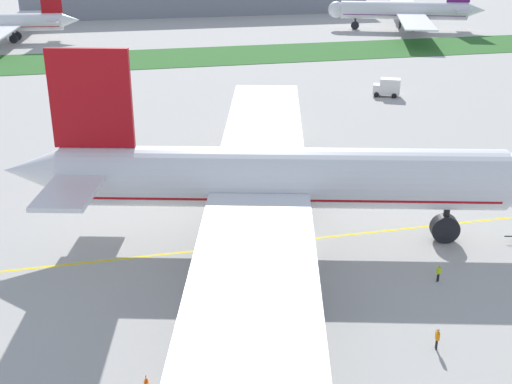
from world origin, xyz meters
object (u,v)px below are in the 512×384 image
(traffic_cone_port_wing, at_px, (146,378))
(parked_airliner_far_centre, at_px, (406,11))
(ground_crew_marshaller_front, at_px, (439,272))
(service_truck_baggage_loader, at_px, (388,87))
(parked_airliner_far_left, at_px, (6,23))
(ground_crew_wingwalker_starboard, at_px, (437,337))
(airliner_foreground, at_px, (275,179))

(traffic_cone_port_wing, height_order, parked_airliner_far_centre, parked_airliner_far_centre)
(ground_crew_marshaller_front, relative_size, service_truck_baggage_loader, 0.31)
(parked_airliner_far_left, bearing_deg, ground_crew_wingwalker_starboard, -73.10)
(traffic_cone_port_wing, bearing_deg, parked_airliner_far_left, 99.39)
(airliner_foreground, xyz_separation_m, service_truck_baggage_loader, (34.36, 51.17, -4.59))
(traffic_cone_port_wing, relative_size, parked_airliner_far_centre, 0.01)
(ground_crew_wingwalker_starboard, bearing_deg, parked_airliner_far_centre, 65.82)
(airliner_foreground, xyz_separation_m, parked_airliner_far_left, (-38.42, 129.04, -1.43))
(ground_crew_marshaller_front, distance_m, traffic_cone_port_wing, 26.80)
(ground_crew_marshaller_front, bearing_deg, service_truck_baggage_loader, 70.07)
(ground_crew_wingwalker_starboard, height_order, service_truck_baggage_loader, service_truck_baggage_loader)
(airliner_foreground, xyz_separation_m, ground_crew_marshaller_front, (11.70, -11.30, -5.32))
(service_truck_baggage_loader, bearing_deg, ground_crew_marshaller_front, -109.93)
(ground_crew_marshaller_front, distance_m, service_truck_baggage_loader, 66.45)
(airliner_foreground, distance_m, parked_airliner_far_centre, 143.38)
(ground_crew_marshaller_front, xyz_separation_m, parked_airliner_far_centre, (60.05, 135.44, 4.49))
(ground_crew_marshaller_front, relative_size, parked_airliner_far_left, 0.03)
(ground_crew_wingwalker_starboard, xyz_separation_m, parked_airliner_far_left, (-45.34, 149.25, 3.82))
(airliner_foreground, height_order, parked_airliner_far_left, airliner_foreground)
(ground_crew_marshaller_front, distance_m, parked_airliner_far_left, 149.07)
(ground_crew_wingwalker_starboard, xyz_separation_m, traffic_cone_port_wing, (-20.84, 1.08, -0.76))
(airliner_foreground, height_order, service_truck_baggage_loader, airliner_foreground)
(ground_crew_marshaller_front, height_order, service_truck_baggage_loader, service_truck_baggage_loader)
(ground_crew_marshaller_front, height_order, parked_airliner_far_left, parked_airliner_far_left)
(ground_crew_marshaller_front, height_order, traffic_cone_port_wing, ground_crew_marshaller_front)
(parked_airliner_far_left, bearing_deg, traffic_cone_port_wing, -80.61)
(airliner_foreground, bearing_deg, parked_airliner_far_centre, 59.97)
(ground_crew_marshaller_front, bearing_deg, airliner_foreground, 136.00)
(airliner_foreground, relative_size, ground_crew_wingwalker_starboard, 46.98)
(airliner_foreground, relative_size, ground_crew_marshaller_front, 50.84)
(parked_airliner_far_left, distance_m, parked_airliner_far_centre, 110.28)
(parked_airliner_far_left, bearing_deg, service_truck_baggage_loader, -46.94)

